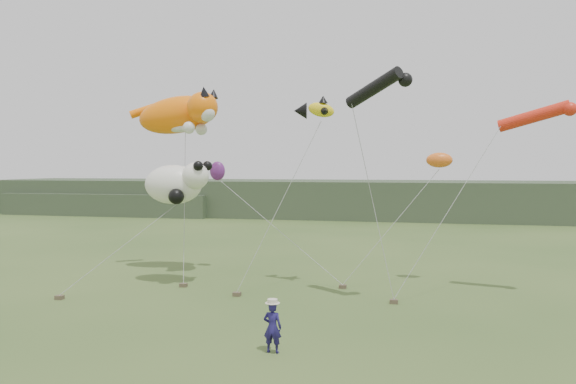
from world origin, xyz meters
name	(u,v)px	position (x,y,z in m)	size (l,w,h in m)	color
ground	(272,334)	(0.00, 0.00, 0.00)	(120.00, 120.00, 0.00)	#385123
headland	(345,199)	(-3.11, 44.69, 1.92)	(90.00, 13.00, 4.00)	#2D3D28
festival_attendant	(272,327)	(0.51, -1.86, 0.77)	(0.56, 0.37, 1.54)	#1C1654
sandbag_anchors	(243,293)	(-2.69, 5.28, 0.08)	(14.13, 5.07, 0.17)	brown
cat_kite	(183,114)	(-7.21, 9.33, 8.35)	(5.58, 2.98, 2.56)	orange
fish_kite	(314,110)	(0.04, 7.50, 8.22)	(2.07, 1.35, 1.09)	yellow
tube_kites	(467,102)	(6.71, 6.50, 8.28)	(9.48, 4.69, 2.37)	black
panda_kite	(177,184)	(-6.41, 6.72, 4.80)	(3.31, 2.14, 2.06)	white
misc_kites	(336,165)	(0.69, 10.17, 5.68)	(12.61, 1.66, 1.42)	orange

